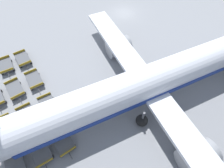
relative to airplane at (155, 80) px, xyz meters
The scene contains 13 objects.
ground_plane 18.13m from the airplane, 159.49° to the left, with size 500.00×500.00×0.00m, color gray.
airplane is the anchor object (origin of this frame).
baggage_dolly_row_near_col_c 16.70m from the airplane, 103.02° to the right, with size 3.51×1.88×0.92m.
baggage_dolly_row_near_col_d 16.01m from the airplane, 87.27° to the right, with size 3.48×1.80×0.92m.
baggage_dolly_row_mid_a_col_a 19.67m from the airplane, 131.66° to the right, with size 3.49×1.82×0.92m.
baggage_dolly_row_mid_a_col_b 16.65m from the airplane, 120.37° to the right, with size 3.54×2.00×0.92m.
baggage_dolly_row_mid_a_col_c 14.54m from the airplane, 106.05° to the right, with size 3.51×1.88×0.92m.
baggage_dolly_row_mid_a_col_d 13.64m from the airplane, 88.28° to the right, with size 3.50×1.85×0.92m.
baggage_dolly_row_mid_b_col_a 18.14m from the airplane, 136.83° to the right, with size 3.53×1.94×0.92m.
baggage_dolly_row_mid_b_col_b 14.87m from the airplane, 126.37° to the right, with size 3.51×1.87×0.92m.
baggage_dolly_row_mid_b_col_c 12.35m from the airplane, 110.22° to the right, with size 3.49×1.82×0.92m.
baggage_dolly_row_mid_b_col_d 11.50m from the airplane, 87.56° to the right, with size 3.53×1.96×0.92m.
stand_guidance_stripe 8.72m from the airplane, 98.92° to the right, with size 2.75×39.05×0.01m.
Camera 1 is at (24.59, -15.83, 17.93)m, focal length 28.00 mm.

